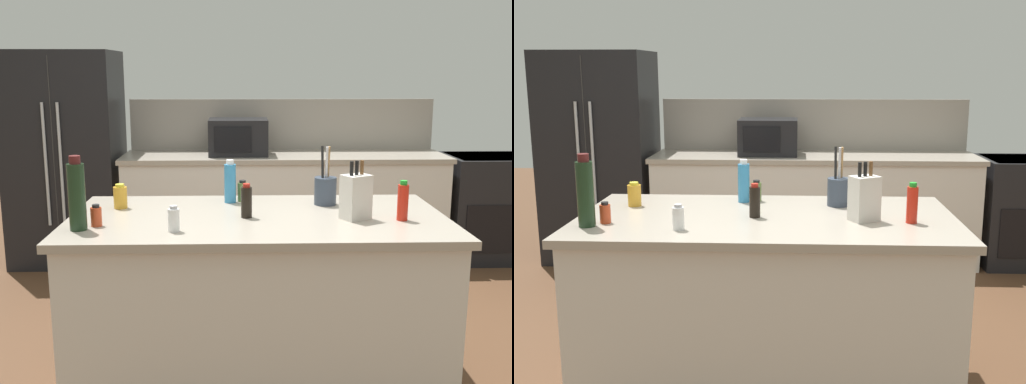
# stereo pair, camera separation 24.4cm
# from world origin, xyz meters

# --- Properties ---
(back_counter_run) EXTENTS (2.79, 0.66, 0.94)m
(back_counter_run) POSITION_xyz_m (0.30, 2.20, 0.47)
(back_counter_run) COLOR beige
(back_counter_run) RESTS_ON ground_plane
(wall_backsplash) EXTENTS (2.75, 0.03, 0.46)m
(wall_backsplash) POSITION_xyz_m (0.30, 2.52, 1.17)
(wall_backsplash) COLOR gray
(wall_backsplash) RESTS_ON back_counter_run
(kitchen_island) EXTENTS (1.89, 0.99, 0.94)m
(kitchen_island) POSITION_xyz_m (0.00, 0.00, 0.47)
(kitchen_island) COLOR beige
(kitchen_island) RESTS_ON ground_plane
(refrigerator) EXTENTS (0.91, 0.75, 1.82)m
(refrigerator) POSITION_xyz_m (-1.59, 2.25, 0.91)
(refrigerator) COLOR black
(refrigerator) RESTS_ON ground_plane
(range_oven) EXTENTS (0.76, 0.65, 0.92)m
(range_oven) POSITION_xyz_m (2.11, 2.20, 0.47)
(range_oven) COLOR black
(range_oven) RESTS_ON ground_plane
(microwave) EXTENTS (0.50, 0.39, 0.31)m
(microwave) POSITION_xyz_m (-0.10, 2.20, 1.09)
(microwave) COLOR black
(microwave) RESTS_ON back_counter_run
(knife_block) EXTENTS (0.16, 0.15, 0.29)m
(knife_block) POSITION_xyz_m (0.48, -0.08, 1.05)
(knife_block) COLOR beige
(knife_block) RESTS_ON kitchen_island
(utensil_crock) EXTENTS (0.12, 0.12, 0.32)m
(utensil_crock) POSITION_xyz_m (0.37, 0.25, 1.02)
(utensil_crock) COLOR #333D4C
(utensil_crock) RESTS_ON kitchen_island
(spice_jar_oregano) EXTENTS (0.06, 0.06, 0.12)m
(spice_jar_oregano) POSITION_xyz_m (-0.08, 0.34, 1.00)
(spice_jar_oregano) COLOR #567038
(spice_jar_oregano) RESTS_ON kitchen_island
(spice_jar_paprika) EXTENTS (0.05, 0.05, 0.10)m
(spice_jar_paprika) POSITION_xyz_m (-0.77, -0.18, 0.99)
(spice_jar_paprika) COLOR #B73D1E
(spice_jar_paprika) RESTS_ON kitchen_island
(wine_bottle) EXTENTS (0.08, 0.08, 0.34)m
(wine_bottle) POSITION_xyz_m (-0.83, -0.25, 1.10)
(wine_bottle) COLOR black
(wine_bottle) RESTS_ON kitchen_island
(soy_sauce_bottle) EXTENTS (0.05, 0.05, 0.17)m
(soy_sauce_bottle) POSITION_xyz_m (-0.06, -0.03, 1.02)
(soy_sauce_bottle) COLOR black
(soy_sauce_bottle) RESTS_ON kitchen_island
(dish_soap_bottle) EXTENTS (0.06, 0.06, 0.24)m
(dish_soap_bottle) POSITION_xyz_m (-0.14, 0.31, 1.05)
(dish_soap_bottle) COLOR #3384BC
(dish_soap_bottle) RESTS_ON kitchen_island
(salt_shaker) EXTENTS (0.05, 0.05, 0.12)m
(salt_shaker) POSITION_xyz_m (-0.39, -0.29, 1.00)
(salt_shaker) COLOR silver
(salt_shaker) RESTS_ON kitchen_island
(hot_sauce_bottle) EXTENTS (0.05, 0.05, 0.20)m
(hot_sauce_bottle) POSITION_xyz_m (0.70, -0.11, 1.03)
(hot_sauce_bottle) COLOR red
(hot_sauce_bottle) RESTS_ON kitchen_island
(honey_jar) EXTENTS (0.07, 0.07, 0.13)m
(honey_jar) POSITION_xyz_m (-0.72, 0.19, 1.00)
(honey_jar) COLOR gold
(honey_jar) RESTS_ON kitchen_island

